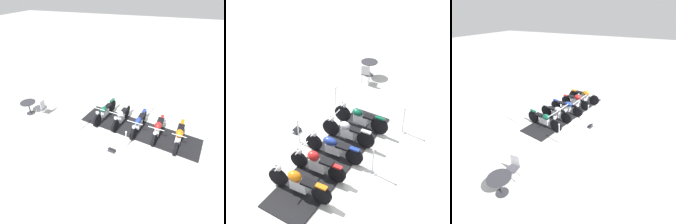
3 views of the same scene
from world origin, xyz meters
The scene contains 14 objects.
ground_plane centered at (0.00, 0.00, 0.00)m, with size 80.00×80.00×0.00m, color silver.
display_platform centered at (0.00, 0.00, 0.02)m, with size 6.24×1.59×0.05m, color black.
motorcycle_forest centered at (2.00, -0.31, 0.50)m, with size 0.79×2.34×1.03m.
motorcycle_chrome centered at (1.00, -0.14, 0.50)m, with size 0.79×2.17×1.01m.
motorcycle_navy centered at (0.00, 0.03, 0.47)m, with size 0.76×2.26×0.93m.
motorcycle_maroon centered at (-0.99, 0.20, 0.51)m, with size 0.74×2.09×0.91m.
motorcycle_copper centered at (-1.99, 0.37, 0.50)m, with size 0.61×2.27×0.97m.
stanchion_right_mid centered at (0.26, 1.52, 0.32)m, with size 0.35×0.35×1.06m.
stanchion_left_mid centered at (-0.26, -1.52, 0.39)m, with size 0.29×0.29×1.08m.
stanchion_left_front centered at (2.35, -1.97, 0.40)m, with size 0.31×0.31×1.15m.
stanchion_right_front centered at (2.88, 1.07, 0.40)m, with size 0.29×0.29×1.12m.
info_placard centered at (0.80, 1.90, 0.06)m, with size 0.41×0.27×0.18m.
cafe_table centered at (6.34, 0.65, 0.58)m, with size 0.84×0.84×0.76m.
cafe_chair_near_table centered at (5.52, 0.57, 0.56)m, with size 0.44×0.44×0.98m.
Camera 2 is at (-8.16, -3.41, 8.22)m, focal length 52.99 mm.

